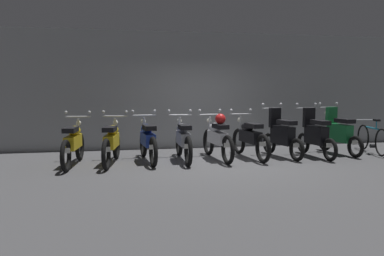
# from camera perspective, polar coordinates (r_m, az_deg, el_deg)

# --- Properties ---
(ground_plane) EXTENTS (80.00, 80.00, 0.00)m
(ground_plane) POSITION_cam_1_polar(r_m,az_deg,el_deg) (8.83, 4.40, -5.05)
(ground_plane) COLOR #4C4C4F
(back_wall) EXTENTS (16.00, 0.30, 3.20)m
(back_wall) POSITION_cam_1_polar(r_m,az_deg,el_deg) (11.14, 0.94, 5.48)
(back_wall) COLOR gray
(back_wall) RESTS_ON ground
(motorbike_slot_0) EXTENTS (0.59, 1.95, 1.15)m
(motorbike_slot_0) POSITION_cam_1_polar(r_m,az_deg,el_deg) (8.81, -16.77, -2.06)
(motorbike_slot_0) COLOR black
(motorbike_slot_0) RESTS_ON ground
(motorbike_slot_1) EXTENTS (0.58, 1.94, 1.15)m
(motorbike_slot_1) POSITION_cam_1_polar(r_m,az_deg,el_deg) (8.77, -11.53, -1.96)
(motorbike_slot_1) COLOR black
(motorbike_slot_1) RESTS_ON ground
(motorbike_slot_2) EXTENTS (0.59, 1.95, 1.15)m
(motorbike_slot_2) POSITION_cam_1_polar(r_m,az_deg,el_deg) (8.95, -6.41, -1.73)
(motorbike_slot_2) COLOR black
(motorbike_slot_2) RESTS_ON ground
(motorbike_slot_3) EXTENTS (0.59, 1.95, 1.15)m
(motorbike_slot_3) POSITION_cam_1_polar(r_m,az_deg,el_deg) (9.01, -1.28, -1.64)
(motorbike_slot_3) COLOR black
(motorbike_slot_3) RESTS_ON ground
(motorbike_slot_4) EXTENTS (0.59, 1.95, 1.15)m
(motorbike_slot_4) POSITION_cam_1_polar(r_m,az_deg,el_deg) (9.17, 3.68, -1.30)
(motorbike_slot_4) COLOR black
(motorbike_slot_4) RESTS_ON ground
(motorbike_slot_5) EXTENTS (0.59, 1.95, 1.15)m
(motorbike_slot_5) POSITION_cam_1_polar(r_m,az_deg,el_deg) (9.44, 8.33, -1.36)
(motorbike_slot_5) COLOR black
(motorbike_slot_5) RESTS_ON ground
(motorbike_slot_6) EXTENTS (0.58, 1.67, 1.29)m
(motorbike_slot_6) POSITION_cam_1_polar(r_m,az_deg,el_deg) (9.72, 12.81, -1.03)
(motorbike_slot_6) COLOR black
(motorbike_slot_6) RESTS_ON ground
(motorbike_slot_7) EXTENTS (0.59, 1.68, 1.29)m
(motorbike_slot_7) POSITION_cam_1_polar(r_m,az_deg,el_deg) (9.96, 17.38, -0.99)
(motorbike_slot_7) COLOR black
(motorbike_slot_7) RESTS_ON ground
(motorbike_slot_8) EXTENTS (0.59, 1.68, 1.29)m
(motorbike_slot_8) POSITION_cam_1_polar(r_m,az_deg,el_deg) (10.61, 20.42, -0.69)
(motorbike_slot_8) COLOR black
(motorbike_slot_8) RESTS_ON ground
(bicycle) EXTENTS (0.51, 1.70, 0.89)m
(bicycle) POSITION_cam_1_polar(r_m,az_deg,el_deg) (11.12, 24.56, -1.43)
(bicycle) COLOR black
(bicycle) RESTS_ON ground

